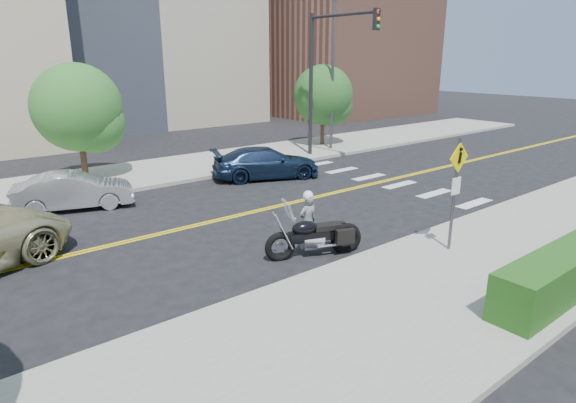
# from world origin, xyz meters

# --- Properties ---
(ground_plane) EXTENTS (120.00, 120.00, 0.00)m
(ground_plane) POSITION_xyz_m (0.00, 0.00, 0.00)
(ground_plane) COLOR black
(ground_plane) RESTS_ON ground
(sidewalk_near) EXTENTS (60.00, 5.00, 0.15)m
(sidewalk_near) POSITION_xyz_m (0.00, -7.50, 0.07)
(sidewalk_near) COLOR #9E9B91
(sidewalk_near) RESTS_ON ground_plane
(sidewalk_far) EXTENTS (60.00, 5.00, 0.15)m
(sidewalk_far) POSITION_xyz_m (0.00, 7.50, 0.07)
(sidewalk_far) COLOR #9E9B91
(sidewalk_far) RESTS_ON ground_plane
(building_right) EXTENTS (14.00, 12.00, 12.00)m
(building_right) POSITION_xyz_m (26.00, 20.00, 6.00)
(building_right) COLOR #8C5947
(building_right) RESTS_ON ground_plane
(lamp_post) EXTENTS (0.16, 0.16, 8.00)m
(lamp_post) POSITION_xyz_m (12.00, 6.50, 4.15)
(lamp_post) COLOR #4C4C51
(lamp_post) RESTS_ON sidewalk_far
(traffic_light) EXTENTS (0.28, 4.50, 7.00)m
(traffic_light) POSITION_xyz_m (10.00, 5.08, 4.67)
(traffic_light) COLOR black
(traffic_light) RESTS_ON sidewalk_far
(pedestrian_sign) EXTENTS (0.78, 0.08, 3.00)m
(pedestrian_sign) POSITION_xyz_m (4.20, -6.31, 1.96)
(pedestrian_sign) COLOR #4C4C51
(pedestrian_sign) RESTS_ON sidewalk_near
(motorcyclist) EXTENTS (0.58, 0.39, 1.67)m
(motorcyclist) POSITION_xyz_m (1.47, -3.64, 0.83)
(motorcyclist) COLOR #9FA0A4
(motorcyclist) RESTS_ON ground
(motorcycle) EXTENTS (2.75, 1.65, 1.60)m
(motorcycle) POSITION_xyz_m (1.31, -4.12, 0.80)
(motorcycle) COLOR black
(motorcycle) RESTS_ON ground
(parked_car_silver) EXTENTS (4.15, 2.47, 1.29)m
(parked_car_silver) POSITION_xyz_m (-2.47, 4.20, 0.65)
(parked_car_silver) COLOR #ACADB4
(parked_car_silver) RESTS_ON ground
(parked_car_blue) EXTENTS (5.03, 3.47, 1.35)m
(parked_car_blue) POSITION_xyz_m (5.38, 3.63, 0.68)
(parked_car_blue) COLOR #162743
(parked_car_blue) RESTS_ON ground
(tree_far_a) EXTENTS (3.59, 3.59, 4.91)m
(tree_far_a) POSITION_xyz_m (-0.98, 7.97, 3.10)
(tree_far_a) COLOR #382619
(tree_far_a) RESTS_ON ground
(tree_far_b) EXTENTS (3.40, 3.40, 4.71)m
(tree_far_b) POSITION_xyz_m (12.52, 7.79, 3.00)
(tree_far_b) COLOR #382619
(tree_far_b) RESTS_ON ground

